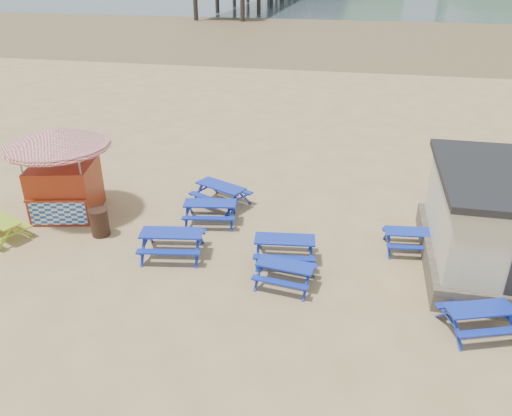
% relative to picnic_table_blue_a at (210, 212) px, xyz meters
% --- Properties ---
extents(ground, '(400.00, 400.00, 0.00)m').
position_rel_picnic_table_blue_a_xyz_m(ground, '(0.50, -2.02, -0.39)').
color(ground, tan).
rests_on(ground, ground).
extents(wet_sand, '(400.00, 400.00, 0.00)m').
position_rel_picnic_table_blue_a_xyz_m(wet_sand, '(0.50, 52.98, -0.39)').
color(wet_sand, brown).
rests_on(wet_sand, ground).
extents(picnic_table_blue_a, '(2.08, 1.79, 0.78)m').
position_rel_picnic_table_blue_a_xyz_m(picnic_table_blue_a, '(0.00, 0.00, 0.00)').
color(picnic_table_blue_a, '#1610B3').
rests_on(picnic_table_blue_a, ground).
extents(picnic_table_blue_b, '(2.44, 2.25, 0.82)m').
position_rel_picnic_table_blue_a_xyz_m(picnic_table_blue_b, '(-0.01, 1.45, 0.02)').
color(picnic_table_blue_b, '#1610B3').
rests_on(picnic_table_blue_b, ground).
extents(picnic_table_blue_c, '(1.82, 1.53, 0.70)m').
position_rel_picnic_table_blue_a_xyz_m(picnic_table_blue_c, '(6.94, -0.52, -0.04)').
color(picnic_table_blue_c, '#1610B3').
rests_on(picnic_table_blue_c, ground).
extents(picnic_table_blue_d, '(2.21, 1.90, 0.83)m').
position_rel_picnic_table_blue_a_xyz_m(picnic_table_blue_d, '(-0.54, -2.41, 0.02)').
color(picnic_table_blue_d, '#1610B3').
rests_on(picnic_table_blue_d, ground).
extents(picnic_table_blue_e, '(1.81, 1.54, 0.69)m').
position_rel_picnic_table_blue_a_xyz_m(picnic_table_blue_e, '(3.25, -3.27, -0.04)').
color(picnic_table_blue_e, '#1610B3').
rests_on(picnic_table_blue_e, ground).
extents(picnic_table_blue_f, '(2.07, 1.87, 0.72)m').
position_rel_picnic_table_blue_a_xyz_m(picnic_table_blue_f, '(8.37, -4.28, -0.03)').
color(picnic_table_blue_f, '#1610B3').
rests_on(picnic_table_blue_f, ground).
extents(picnic_table_yellow, '(2.04, 1.86, 0.69)m').
position_rel_picnic_table_blue_a_xyz_m(picnic_table_yellow, '(-6.63, -2.61, -0.04)').
color(picnic_table_yellow, '#85B70E').
rests_on(picnic_table_yellow, ground).
extents(ice_cream_kiosk, '(4.50, 4.50, 3.34)m').
position_rel_picnic_table_blue_a_xyz_m(ice_cream_kiosk, '(-5.39, -0.42, 1.72)').
color(ice_cream_kiosk, maroon).
rests_on(ice_cream_kiosk, ground).
extents(litter_bin, '(0.66, 0.66, 0.97)m').
position_rel_picnic_table_blue_a_xyz_m(litter_bin, '(-3.44, -1.71, 0.10)').
color(litter_bin, '#372018').
rests_on(litter_bin, ground).
extents(picnic_table_blue_g, '(2.06, 1.74, 0.79)m').
position_rel_picnic_table_blue_a_xyz_m(picnic_table_blue_g, '(3.02, -1.99, 0.01)').
color(picnic_table_blue_g, '#1610B3').
rests_on(picnic_table_blue_g, ground).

